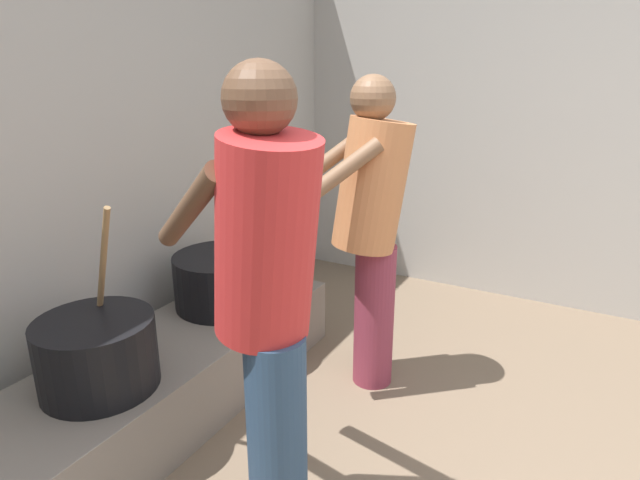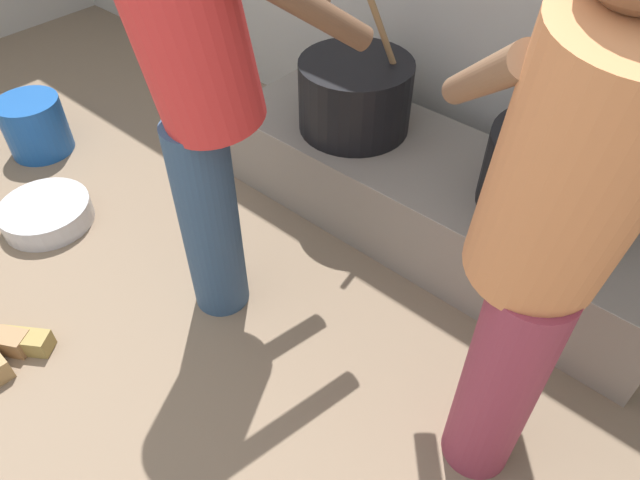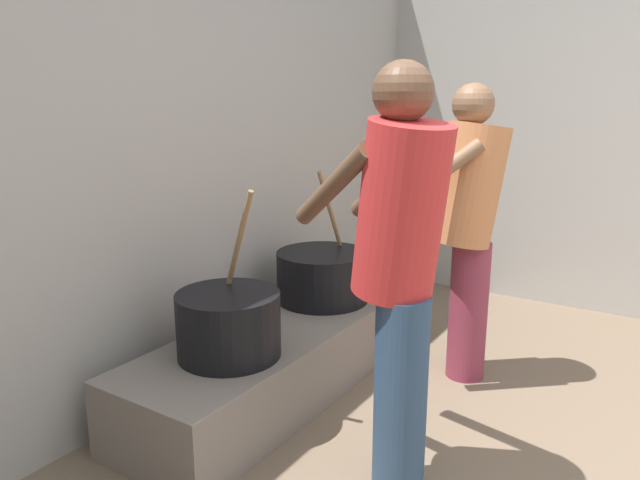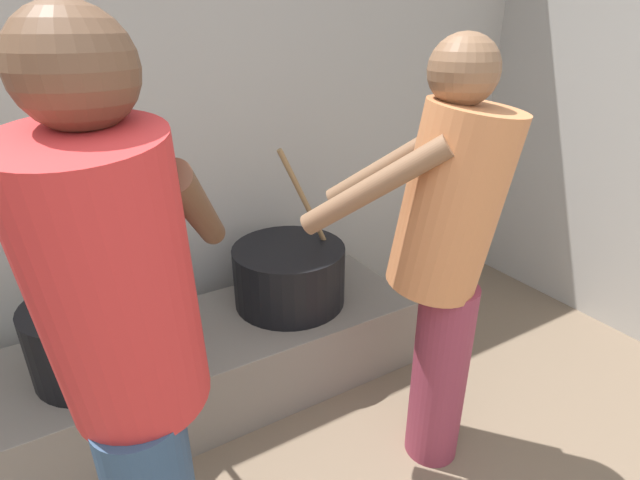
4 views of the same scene
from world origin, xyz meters
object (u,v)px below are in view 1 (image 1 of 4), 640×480
(cooking_pot_secondary, at_px, (224,280))
(cook_in_red_shirt, at_px, (267,292))
(cook_in_orange_shirt, at_px, (371,220))
(cooking_pot_main, at_px, (97,353))

(cooking_pot_secondary, distance_m, cook_in_red_shirt, 1.23)
(cooking_pot_secondary, bearing_deg, cook_in_orange_shirt, -75.09)
(cook_in_orange_shirt, bearing_deg, cooking_pot_secondary, 104.91)
(cooking_pot_main, height_order, cook_in_orange_shirt, cook_in_orange_shirt)
(cooking_pot_secondary, bearing_deg, cooking_pot_main, -176.47)
(cooking_pot_secondary, xyz_separation_m, cook_in_red_shirt, (-0.80, -0.83, 0.42))
(cooking_pot_main, distance_m, cooking_pot_secondary, 0.85)
(cooking_pot_main, xyz_separation_m, cook_in_red_shirt, (0.04, -0.78, 0.41))
(cooking_pot_main, bearing_deg, cooking_pot_secondary, 3.53)
(cooking_pot_main, xyz_separation_m, cook_in_orange_shirt, (1.04, -0.69, 0.38))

